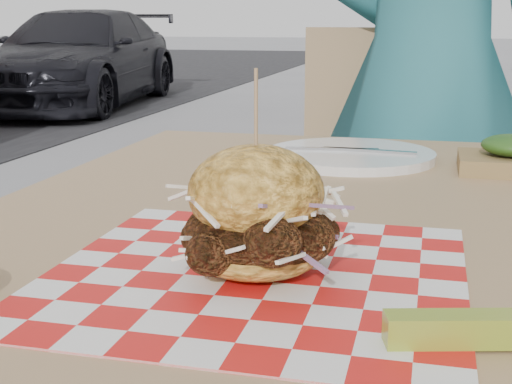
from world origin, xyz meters
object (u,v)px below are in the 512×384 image
car_dark (79,58)px  sandwich (256,218)px  diner (425,78)px  patio_chair (384,190)px  patio_table (309,289)px

car_dark → sandwich: car_dark is taller
diner → car_dark: bearing=-40.4°
car_dark → sandwich: (3.83, -6.98, 0.26)m
patio_chair → car_dark: bearing=132.7°
car_dark → patio_chair: size_ratio=3.95×
patio_chair → patio_table: bearing=-81.9°
diner → patio_table: bearing=99.4°
car_dark → patio_table: bearing=-66.6°
diner → patio_table: diner is taller
sandwich → car_dark: bearing=118.7°
sandwich → diner: bearing=83.8°
patio_table → patio_chair: (0.02, 1.02, -0.12)m
car_dark → diner: bearing=-62.1°
patio_table → sandwich: size_ratio=6.74×
car_dark → patio_table: (3.85, -6.80, 0.13)m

